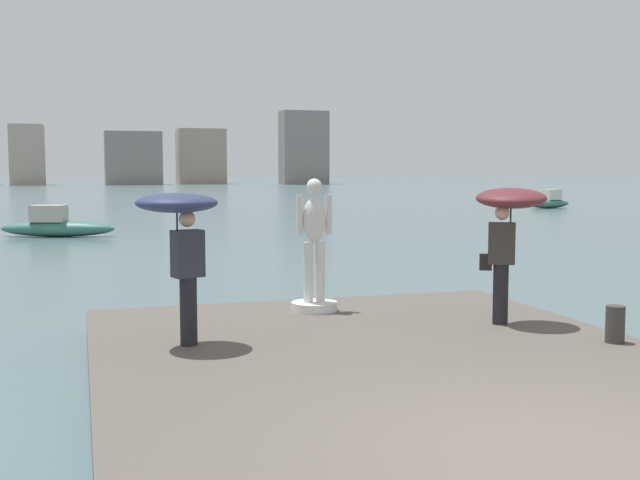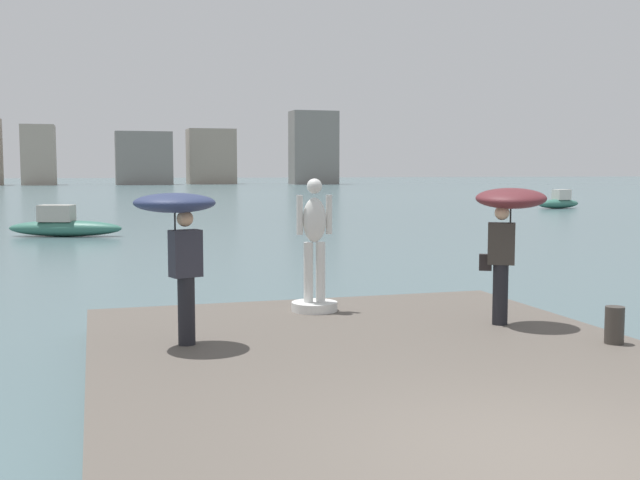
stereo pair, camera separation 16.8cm
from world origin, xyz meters
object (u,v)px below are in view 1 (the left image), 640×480
(onlooker_left, at_px, (180,224))
(mooring_bollard, at_px, (615,324))
(onlooker_right, at_px, (508,216))
(boat_far, at_px, (56,226))
(statue_white_figure, at_px, (314,259))
(boat_mid, at_px, (550,202))

(onlooker_left, bearing_deg, mooring_bollard, -15.52)
(onlooker_right, bearing_deg, onlooker_left, -179.84)
(onlooker_left, height_order, boat_far, onlooker_left)
(statue_white_figure, relative_size, boat_mid, 0.57)
(onlooker_right, bearing_deg, statue_white_figure, 142.64)
(boat_far, bearing_deg, boat_mid, 23.47)
(boat_far, bearing_deg, onlooker_right, -72.91)
(boat_mid, height_order, boat_far, boat_mid)
(onlooker_left, height_order, onlooker_right, onlooker_right)
(boat_far, bearing_deg, onlooker_left, -84.50)
(onlooker_left, xyz_separation_m, boat_mid, (29.38, 35.95, -1.52))
(onlooker_right, relative_size, mooring_bollard, 4.17)
(statue_white_figure, bearing_deg, onlooker_left, -141.80)
(boat_far, bearing_deg, mooring_bollard, -72.39)
(statue_white_figure, relative_size, onlooker_left, 1.08)
(mooring_bollard, relative_size, boat_mid, 0.13)
(statue_white_figure, height_order, mooring_bollard, statue_white_figure)
(onlooker_left, relative_size, boat_far, 0.42)
(onlooker_left, distance_m, onlooker_right, 4.70)
(boat_mid, bearing_deg, onlooker_left, -129.26)
(onlooker_left, distance_m, boat_far, 22.42)
(onlooker_left, height_order, mooring_bollard, onlooker_left)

